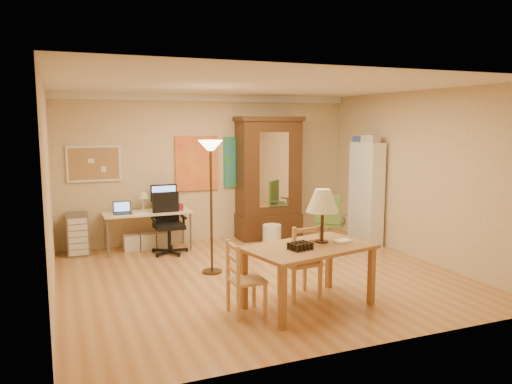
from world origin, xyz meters
name	(u,v)px	position (x,y,z in m)	size (l,w,h in m)	color
floor	(260,276)	(0.00, 0.00, 0.00)	(5.50, 5.50, 0.00)	#A96C3C
crown_molding	(209,98)	(0.00, 2.46, 2.64)	(5.50, 0.08, 0.12)	white
corkboard	(94,164)	(-2.05, 2.47, 1.50)	(0.90, 0.04, 0.62)	#AD7B51
art_panel_left	(197,163)	(-0.25, 2.47, 1.45)	(0.80, 0.04, 1.00)	gold
art_panel_right	(243,162)	(0.65, 2.47, 1.45)	(0.75, 0.04, 0.95)	teal
dining_table	(314,233)	(0.17, -1.26, 0.89)	(1.65, 1.19, 1.40)	brown
ladder_chair_back	(301,264)	(0.13, -1.01, 0.45)	(0.48, 0.46, 0.96)	tan
ladder_chair_left	(244,281)	(-0.72, -1.25, 0.40)	(0.38, 0.40, 0.86)	tan
torchiere_lamp	(211,167)	(-0.59, 0.44, 1.56)	(0.35, 0.35, 1.94)	#3F2C19
computer_desk	(149,226)	(-1.21, 2.15, 0.41)	(1.47, 0.64, 1.11)	beige
office_chair_black	(169,237)	(-0.95, 1.76, 0.27)	(0.63, 0.63, 1.02)	black
office_chair_green	(330,235)	(1.70, 0.96, 0.26)	(0.63, 0.63, 0.99)	slate
drawer_cart	(78,234)	(-2.38, 2.24, 0.35)	(0.35, 0.42, 0.70)	slate
armoire	(268,186)	(1.08, 2.24, 1.00)	(1.25, 0.59, 2.30)	#311E0D
bookshelf	(366,193)	(2.55, 1.15, 0.92)	(0.28, 0.74, 1.84)	white
wastebin	(272,236)	(0.83, 1.48, 0.20)	(0.33, 0.33, 0.41)	silver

